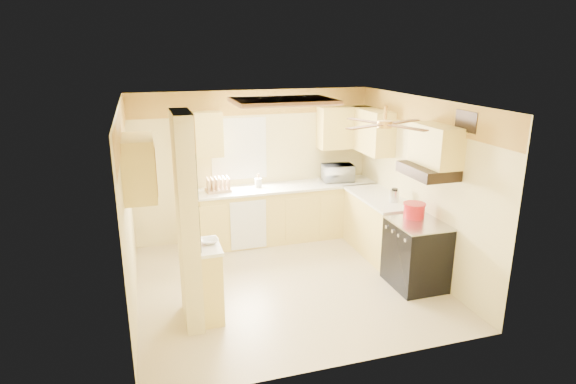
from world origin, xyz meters
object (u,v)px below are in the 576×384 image
object	(u,v)px
stove	(416,254)
bowl	(210,241)
microwave	(338,173)
dutch_oven	(414,210)
kettle	(394,196)

from	to	relation	value
stove	bowl	bearing A→B (deg)	179.01
microwave	dutch_oven	bearing A→B (deg)	105.71
dutch_oven	kettle	bearing A→B (deg)	86.03
microwave	bowl	distance (m)	3.29
dutch_oven	kettle	world-z (taller)	kettle
microwave	kettle	world-z (taller)	microwave
bowl	dutch_oven	world-z (taller)	dutch_oven
stove	kettle	bearing A→B (deg)	83.93
stove	bowl	distance (m)	2.81
stove	microwave	xyz separation A→B (m)	(-0.26, 2.18, 0.62)
bowl	dutch_oven	xyz separation A→B (m)	(2.81, 0.15, 0.05)
dutch_oven	kettle	xyz separation A→B (m)	(0.04, 0.63, 0.02)
microwave	stove	bearing A→B (deg)	103.75
microwave	dutch_oven	distance (m)	2.00
microwave	dutch_oven	xyz separation A→B (m)	(0.30, -1.97, -0.07)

